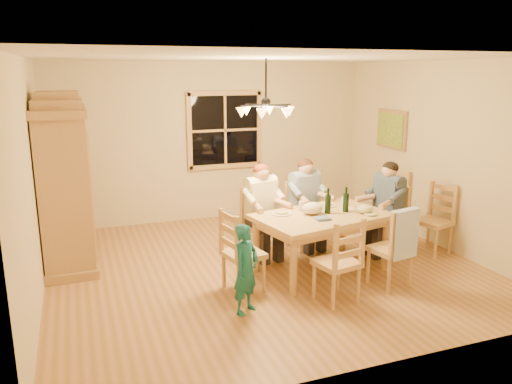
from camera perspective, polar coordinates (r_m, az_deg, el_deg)
name	(u,v)px	position (r m, az deg, el deg)	size (l,w,h in m)	color
floor	(265,266)	(6.75, 1.05, -8.49)	(5.50, 5.50, 0.00)	olive
ceiling	(266,58)	(6.25, 1.16, 15.08)	(5.50, 5.00, 0.02)	white
wall_back	(213,142)	(8.71, -4.88, 5.73)	(5.50, 0.02, 2.70)	beige
wall_left	(31,184)	(5.97, -24.35, 0.89)	(0.02, 5.00, 2.70)	beige
wall_right	(441,155)	(7.78, 20.39, 3.97)	(0.02, 5.00, 2.70)	beige
window	(225,130)	(8.71, -3.57, 7.07)	(1.30, 0.06, 1.30)	black
painting	(391,129)	(8.66, 15.21, 6.92)	(0.06, 0.78, 0.64)	#A07845
chandelier	(266,110)	(6.27, 1.13, 9.38)	(0.77, 0.68, 0.71)	black
armoire	(66,188)	(6.98, -20.92, 0.45)	(0.66, 1.40, 2.30)	#A07845
dining_table	(322,222)	(6.47, 7.54, -3.43)	(1.85, 1.34, 0.76)	tan
chair_far_left	(261,237)	(6.96, 0.61, -5.13)	(0.51, 0.50, 0.99)	tan
chair_far_right	(304,228)	(7.36, 5.55, -4.13)	(0.51, 0.50, 0.99)	tan
chair_near_left	(336,275)	(5.77, 9.15, -9.40)	(0.51, 0.50, 0.99)	tan
chair_near_right	(390,261)	(6.31, 15.01, -7.63)	(0.51, 0.50, 0.99)	tan
chair_end_left	(244,266)	(5.96, -1.43, -8.43)	(0.50, 0.51, 0.99)	tan
chair_end_right	(386,233)	(7.34, 14.58, -4.58)	(0.50, 0.51, 0.99)	tan
adult_woman	(261,199)	(6.81, 0.63, -0.84)	(0.46, 0.49, 0.87)	beige
adult_plaid_man	(305,193)	(7.22, 5.65, -0.06)	(0.46, 0.49, 0.87)	#305085
adult_slate_man	(388,197)	(7.19, 14.84, -0.51)	(0.49, 0.46, 0.87)	#3D4B61
towel	(404,234)	(6.06, 16.54, -4.64)	(0.38, 0.10, 0.58)	#AFC4EE
wine_bottle_a	(328,201)	(6.46, 8.23, -1.00)	(0.08, 0.08, 0.33)	black
wine_bottle_b	(346,199)	(6.57, 10.24, -0.84)	(0.08, 0.08, 0.33)	black
plate_woman	(281,214)	(6.39, 2.93, -2.48)	(0.26, 0.26, 0.02)	white
plate_plaid	(326,205)	(6.84, 8.04, -1.52)	(0.26, 0.26, 0.02)	white
plate_slate	(355,207)	(6.83, 11.25, -1.67)	(0.26, 0.26, 0.02)	white
wine_glass_a	(301,206)	(6.51, 5.18, -1.66)	(0.06, 0.06, 0.14)	silver
wine_glass_b	(343,202)	(6.81, 9.97, -1.13)	(0.06, 0.06, 0.14)	silver
cap	(365,209)	(6.58, 12.31, -1.90)	(0.20, 0.20, 0.11)	#C4BD82
napkin	(323,219)	(6.21, 7.62, -3.02)	(0.18, 0.14, 0.03)	#526596
cloth_bundle	(312,208)	(6.42, 6.46, -1.86)	(0.28, 0.22, 0.15)	beige
child	(246,269)	(5.37, -1.16, -8.80)	(0.36, 0.24, 0.99)	#175F68
chair_spare_front	(432,232)	(7.59, 19.51, -4.32)	(0.53, 0.54, 0.99)	tan
chair_spare_back	(389,213)	(8.40, 14.93, -2.29)	(0.50, 0.51, 0.99)	tan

